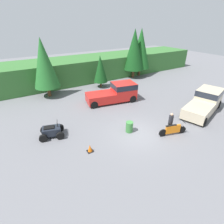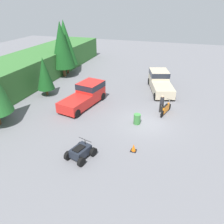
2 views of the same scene
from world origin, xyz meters
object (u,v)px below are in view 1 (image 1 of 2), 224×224
(quad_atv, at_px, (52,131))
(steel_barrel, at_px, (129,127))
(pickup_truck_red, at_px, (116,92))
(traffic_cone, at_px, (90,148))
(rider_person, at_px, (171,122))
(dirt_bike, at_px, (173,130))
(pickup_truck_second, at_px, (205,101))

(quad_atv, distance_m, steel_barrel, 6.06)
(pickup_truck_red, bearing_deg, quad_atv, -147.45)
(pickup_truck_red, relative_size, traffic_cone, 10.28)
(rider_person, distance_m, traffic_cone, 6.61)
(pickup_truck_red, distance_m, traffic_cone, 8.73)
(rider_person, height_order, traffic_cone, rider_person)
(dirt_bike, bearing_deg, rider_person, 90.35)
(pickup_truck_red, distance_m, steel_barrel, 6.15)
(dirt_bike, xyz_separation_m, quad_atv, (-8.09, 4.72, -0.02))
(rider_person, height_order, steel_barrel, rider_person)
(pickup_truck_red, relative_size, pickup_truck_second, 0.94)
(dirt_bike, distance_m, quad_atv, 9.37)
(pickup_truck_red, distance_m, pickup_truck_second, 8.94)
(pickup_truck_second, bearing_deg, rider_person, 171.64)
(rider_person, bearing_deg, steel_barrel, 146.88)
(dirt_bike, bearing_deg, pickup_truck_second, 28.68)
(dirt_bike, height_order, rider_person, rider_person)
(quad_atv, distance_m, traffic_cone, 3.61)
(pickup_truck_red, height_order, traffic_cone, pickup_truck_red)
(pickup_truck_second, bearing_deg, steel_barrel, 157.62)
(dirt_bike, distance_m, steel_barrel, 3.37)
(quad_atv, bearing_deg, steel_barrel, -9.28)
(dirt_bike, distance_m, rider_person, 0.64)
(steel_barrel, bearing_deg, dirt_bike, -39.04)
(rider_person, relative_size, steel_barrel, 1.93)
(pickup_truck_second, xyz_separation_m, quad_atv, (-13.98, 3.43, -0.59))
(dirt_bike, relative_size, traffic_cone, 4.09)
(pickup_truck_red, bearing_deg, dirt_bike, -76.83)
(pickup_truck_red, xyz_separation_m, quad_atv, (-7.83, -3.06, -0.59))
(pickup_truck_red, relative_size, dirt_bike, 2.51)
(dirt_bike, height_order, quad_atv, quad_atv)
(dirt_bike, relative_size, rider_person, 1.32)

